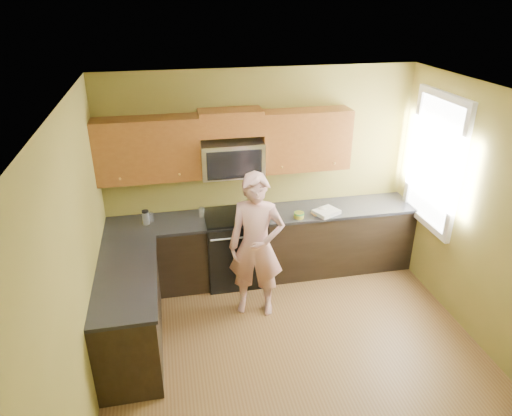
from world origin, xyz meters
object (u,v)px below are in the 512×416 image
object	(u,v)px
woman	(256,246)
butter_tub	(299,218)
frying_pan	(245,221)
travel_mug	(147,224)
microwave	(232,174)
stove	(235,247)

from	to	relation	value
woman	butter_tub	xyz separation A→B (m)	(0.66, 0.52, 0.04)
frying_pan	travel_mug	distance (m)	1.21
microwave	frying_pan	bearing A→B (deg)	-72.00
woman	frying_pan	world-z (taller)	woman
microwave	travel_mug	distance (m)	1.22
butter_tub	frying_pan	bearing A→B (deg)	-179.84
frying_pan	travel_mug	world-z (taller)	travel_mug
frying_pan	travel_mug	size ratio (longest dim) A/B	2.56
woman	travel_mug	xyz separation A→B (m)	(-1.23, 0.73, 0.04)
frying_pan	stove	bearing A→B (deg)	134.56
stove	frying_pan	size ratio (longest dim) A/B	2.05
butter_tub	travel_mug	world-z (taller)	travel_mug
frying_pan	butter_tub	size ratio (longest dim) A/B	3.63
stove	frying_pan	world-z (taller)	frying_pan
microwave	stove	bearing A→B (deg)	-90.00
stove	butter_tub	bearing A→B (deg)	-13.23
stove	microwave	world-z (taller)	microwave
woman	frying_pan	size ratio (longest dim) A/B	3.79
woman	microwave	bearing A→B (deg)	116.10
stove	travel_mug	size ratio (longest dim) A/B	5.26
microwave	frying_pan	distance (m)	0.60
travel_mug	frying_pan	bearing A→B (deg)	-10.20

